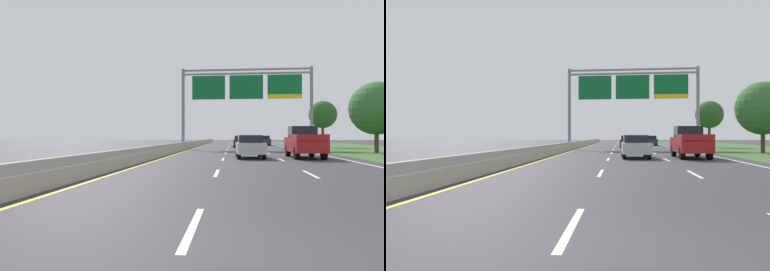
# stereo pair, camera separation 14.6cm
# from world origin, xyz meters

# --- Properties ---
(ground_plane) EXTENTS (220.00, 220.00, 0.00)m
(ground_plane) POSITION_xyz_m (0.00, 35.00, 0.00)
(ground_plane) COLOR #333335
(lane_striping) EXTENTS (11.96, 106.00, 0.01)m
(lane_striping) POSITION_xyz_m (0.00, 34.54, 0.00)
(lane_striping) COLOR white
(lane_striping) RESTS_ON ground
(grass_verge_right) EXTENTS (14.00, 110.00, 0.02)m
(grass_verge_right) POSITION_xyz_m (13.95, 35.00, 0.01)
(grass_verge_right) COLOR #3D602D
(grass_verge_right) RESTS_ON ground
(median_barrier_concrete) EXTENTS (0.60, 110.00, 0.85)m
(median_barrier_concrete) POSITION_xyz_m (-6.60, 35.00, 0.35)
(median_barrier_concrete) COLOR #A8A399
(median_barrier_concrete) RESTS_ON ground
(overhead_sign_gantry) EXTENTS (15.06, 0.42, 9.41)m
(overhead_sign_gantry) POSITION_xyz_m (0.30, 38.69, 6.70)
(overhead_sign_gantry) COLOR gray
(overhead_sign_gantry) RESTS_ON ground
(pickup_truck_red) EXTENTS (2.03, 5.41, 2.20)m
(pickup_truck_red) POSITION_xyz_m (3.70, 21.71, 1.07)
(pickup_truck_red) COLOR maroon
(pickup_truck_red) RESTS_ON ground
(car_navy_centre_lane_sedan) EXTENTS (1.93, 4.45, 1.57)m
(car_navy_centre_lane_sedan) POSITION_xyz_m (-0.22, 43.29, 0.82)
(car_navy_centre_lane_sedan) COLOR #161E47
(car_navy_centre_lane_sedan) RESTS_ON ground
(car_darkgreen_right_lane_sedan) EXTENTS (1.83, 4.40, 1.57)m
(car_darkgreen_right_lane_sedan) POSITION_xyz_m (3.72, 55.78, 0.82)
(car_darkgreen_right_lane_sedan) COLOR #193D23
(car_darkgreen_right_lane_sedan) RESTS_ON ground
(car_silver_centre_lane_sedan) EXTENTS (1.92, 4.44, 1.57)m
(car_silver_centre_lane_sedan) POSITION_xyz_m (-0.05, 21.15, 0.82)
(car_silver_centre_lane_sedan) COLOR #B2B5BA
(car_silver_centre_lane_sedan) RESTS_ON ground
(roadside_tree_mid) EXTENTS (4.68, 4.68, 6.30)m
(roadside_tree_mid) POSITION_xyz_m (11.39, 29.75, 3.95)
(roadside_tree_mid) COLOR #4C3823
(roadside_tree_mid) RESTS_ON ground
(roadside_tree_far) EXTENTS (3.64, 3.64, 6.18)m
(roadside_tree_far) POSITION_xyz_m (10.62, 46.34, 4.34)
(roadside_tree_far) COLOR #4C3823
(roadside_tree_far) RESTS_ON ground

